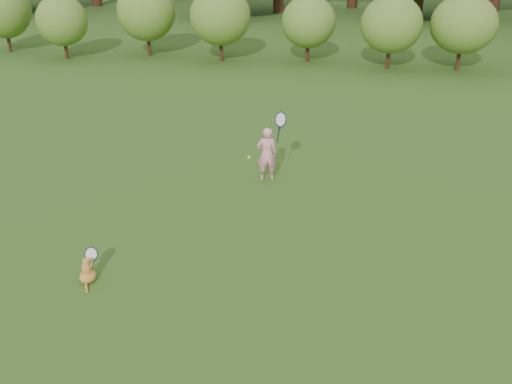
# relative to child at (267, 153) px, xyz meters

# --- Properties ---
(ground) EXTENTS (100.00, 100.00, 0.00)m
(ground) POSITION_rel_child_xyz_m (-0.13, -2.85, -0.61)
(ground) COLOR #325016
(ground) RESTS_ON ground
(shrub_row) EXTENTS (28.00, 3.00, 2.80)m
(shrub_row) POSITION_rel_child_xyz_m (-0.13, 10.15, 0.79)
(shrub_row) COLOR olive
(shrub_row) RESTS_ON ground
(child) EXTENTS (0.69, 0.47, 1.73)m
(child) POSITION_rel_child_xyz_m (0.00, 0.00, 0.00)
(child) COLOR pink
(child) RESTS_ON ground
(cat) EXTENTS (0.30, 0.61, 0.56)m
(cat) POSITION_rel_child_xyz_m (-2.22, -4.09, -0.39)
(cat) COLOR #B56D22
(cat) RESTS_ON ground
(tennis_ball) EXTENTS (0.07, 0.07, 0.07)m
(tennis_ball) POSITION_rel_child_xyz_m (-0.25, -0.83, 0.23)
(tennis_ball) COLOR #C2D418
(tennis_ball) RESTS_ON ground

